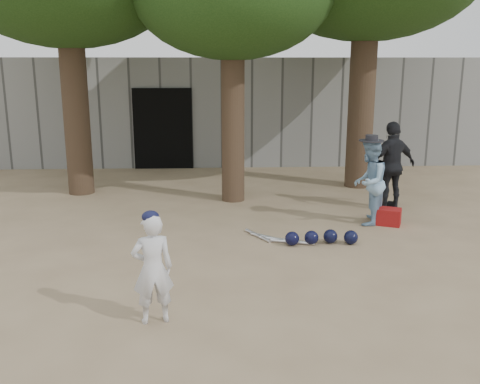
{
  "coord_description": "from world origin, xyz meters",
  "views": [
    {
      "loc": [
        0.24,
        -6.89,
        2.87
      ],
      "look_at": [
        0.6,
        1.0,
        0.95
      ],
      "focal_mm": 40.0,
      "sensor_mm": 36.0,
      "label": 1
    }
  ],
  "objects_px": {
    "boy_player": "(153,269)",
    "red_bag": "(389,217)",
    "spectator_blue": "(369,182)",
    "spectator_dark": "(392,166)"
  },
  "relations": [
    {
      "from": "red_bag",
      "to": "spectator_blue",
      "type": "bearing_deg",
      "value": 166.95
    },
    {
      "from": "spectator_dark",
      "to": "red_bag",
      "type": "xyz_separation_m",
      "value": [
        -0.37,
        -1.09,
        -0.73
      ]
    },
    {
      "from": "boy_player",
      "to": "red_bag",
      "type": "distance_m",
      "value": 5.25
    },
    {
      "from": "spectator_dark",
      "to": "red_bag",
      "type": "distance_m",
      "value": 1.36
    },
    {
      "from": "boy_player",
      "to": "spectator_blue",
      "type": "height_order",
      "value": "spectator_blue"
    },
    {
      "from": "boy_player",
      "to": "red_bag",
      "type": "relative_size",
      "value": 3.03
    },
    {
      "from": "boy_player",
      "to": "spectator_blue",
      "type": "relative_size",
      "value": 0.82
    },
    {
      "from": "spectator_dark",
      "to": "red_bag",
      "type": "height_order",
      "value": "spectator_dark"
    },
    {
      "from": "boy_player",
      "to": "red_bag",
      "type": "bearing_deg",
      "value": -151.43
    },
    {
      "from": "boy_player",
      "to": "spectator_dark",
      "type": "relative_size",
      "value": 0.73
    }
  ]
}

